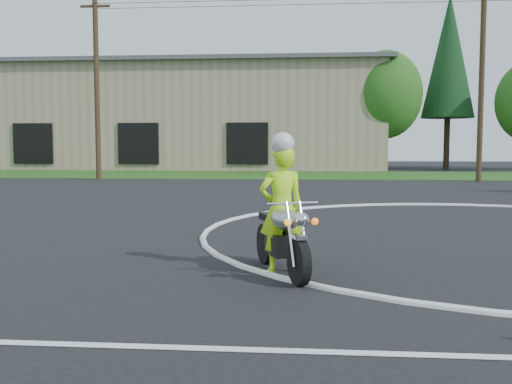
{
  "coord_description": "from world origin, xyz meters",
  "views": [
    {
      "loc": [
        -3.93,
        -8.99,
        1.85
      ],
      "look_at": [
        -4.69,
        0.14,
        1.1
      ],
      "focal_mm": 40.0,
      "sensor_mm": 36.0,
      "label": 1
    }
  ],
  "objects": [
    {
      "name": "primary_motorcycle",
      "position": [
        -4.23,
        -0.9,
        0.53
      ],
      "size": [
        0.95,
        1.99,
        1.1
      ],
      "rotation": [
        0.0,
        0.0,
        0.37
      ],
      "color": "black",
      "rests_on": "ground"
    },
    {
      "name": "rider_primary_grp",
      "position": [
        -4.25,
        -0.76,
        0.98
      ],
      "size": [
        0.79,
        0.66,
        2.04
      ],
      "rotation": [
        0.0,
        0.0,
        0.37
      ],
      "color": "#BDFF1A",
      "rests_on": "ground"
    },
    {
      "name": "warehouse",
      "position": [
        -18.0,
        39.99,
        4.16
      ],
      "size": [
        41.0,
        17.0,
        8.3
      ],
      "color": "tan",
      "rests_on": "ground"
    },
    {
      "name": "utility_poles",
      "position": [
        5.0,
        21.0,
        5.2
      ],
      "size": [
        41.6,
        1.12,
        10.0
      ],
      "color": "#473321",
      "rests_on": "ground"
    },
    {
      "name": "grass_strip",
      "position": [
        0.0,
        27.0,
        0.01
      ],
      "size": [
        120.0,
        10.0,
        0.02
      ],
      "primitive_type": "cube",
      "color": "#1E4714",
      "rests_on": "ground"
    }
  ]
}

